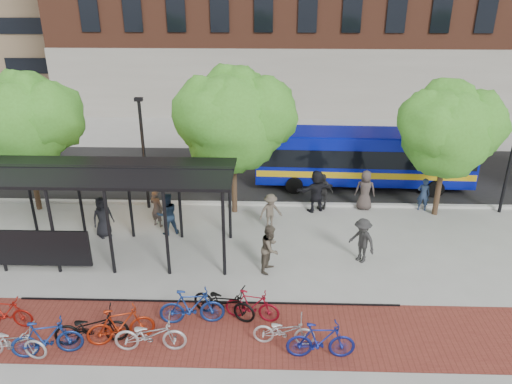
{
  "coord_description": "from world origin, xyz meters",
  "views": [
    {
      "loc": [
        -1.41,
        -17.01,
        10.02
      ],
      "look_at": [
        -1.99,
        1.89,
        1.6
      ],
      "focal_mm": 35.0,
      "sensor_mm": 36.0,
      "label": 1
    }
  ],
  "objects_px": {
    "bike_11": "(321,341)",
    "bike_8": "(224,302)",
    "pedestrian_2": "(167,214)",
    "bike_9": "(252,305)",
    "pedestrian_8": "(270,248)",
    "lamp_post_left": "(144,151)",
    "pedestrian_1": "(157,208)",
    "tree_b": "(235,115)",
    "bike_10": "(284,331)",
    "pedestrian_5": "(316,191)",
    "bike_7": "(192,307)",
    "pedestrian_6": "(365,190)",
    "bike_1": "(5,312)",
    "pedestrian_3": "(270,212)",
    "pedestrian_4": "(322,191)",
    "pedestrian_9": "(362,240)",
    "lamp_post_right": "(512,155)",
    "bike_2": "(13,342)",
    "bike_3": "(47,338)",
    "bus": "(363,155)",
    "bus_shelter": "(86,181)",
    "pedestrian_7": "(423,194)",
    "tree_a": "(25,119)",
    "bike_4": "(91,327)",
    "tree_c": "(450,127)",
    "pedestrian_0": "(103,217)",
    "bike_6": "(150,334)",
    "bike_5": "(121,325)"
  },
  "relations": [
    {
      "from": "bike_7",
      "to": "pedestrian_8",
      "type": "height_order",
      "value": "pedestrian_8"
    },
    {
      "from": "lamp_post_left",
      "to": "pedestrian_5",
      "type": "xyz_separation_m",
      "value": [
        7.67,
        -0.13,
        -1.77
      ]
    },
    {
      "from": "pedestrian_3",
      "to": "bike_7",
      "type": "bearing_deg",
      "value": -134.62
    },
    {
      "from": "pedestrian_5",
      "to": "pedestrian_8",
      "type": "distance_m",
      "value": 5.37
    },
    {
      "from": "bus_shelter",
      "to": "bike_3",
      "type": "height_order",
      "value": "bus_shelter"
    },
    {
      "from": "lamp_post_left",
      "to": "lamp_post_right",
      "type": "distance_m",
      "value": 16.0
    },
    {
      "from": "bus",
      "to": "pedestrian_4",
      "type": "height_order",
      "value": "bus"
    },
    {
      "from": "tree_b",
      "to": "pedestrian_8",
      "type": "height_order",
      "value": "tree_b"
    },
    {
      "from": "tree_c",
      "to": "lamp_post_left",
      "type": "xyz_separation_m",
      "value": [
        -13.09,
        0.25,
        -1.31
      ]
    },
    {
      "from": "lamp_post_left",
      "to": "pedestrian_1",
      "type": "relative_size",
      "value": 3.09
    },
    {
      "from": "bike_4",
      "to": "pedestrian_3",
      "type": "relative_size",
      "value": 1.34
    },
    {
      "from": "tree_b",
      "to": "pedestrian_3",
      "type": "bearing_deg",
      "value": -46.78
    },
    {
      "from": "bike_11",
      "to": "bike_8",
      "type": "bearing_deg",
      "value": 57.78
    },
    {
      "from": "bike_1",
      "to": "bike_5",
      "type": "xyz_separation_m",
      "value": [
        3.7,
        -0.57,
        0.08
      ]
    },
    {
      "from": "pedestrian_6",
      "to": "bike_3",
      "type": "bearing_deg",
      "value": 52.32
    },
    {
      "from": "bike_4",
      "to": "bike_6",
      "type": "bearing_deg",
      "value": -108.27
    },
    {
      "from": "bike_2",
      "to": "bike_9",
      "type": "relative_size",
      "value": 1.14
    },
    {
      "from": "pedestrian_7",
      "to": "tree_b",
      "type": "bearing_deg",
      "value": 14.25
    },
    {
      "from": "tree_b",
      "to": "bike_4",
      "type": "distance_m",
      "value": 10.38
    },
    {
      "from": "bike_9",
      "to": "pedestrian_8",
      "type": "distance_m",
      "value": 2.92
    },
    {
      "from": "bike_3",
      "to": "lamp_post_left",
      "type": "bearing_deg",
      "value": -16.92
    },
    {
      "from": "bus_shelter",
      "to": "pedestrian_3",
      "type": "height_order",
      "value": "bus_shelter"
    },
    {
      "from": "bike_9",
      "to": "bike_7",
      "type": "bearing_deg",
      "value": 108.9
    },
    {
      "from": "bike_7",
      "to": "pedestrian_9",
      "type": "distance_m",
      "value": 6.92
    },
    {
      "from": "lamp_post_right",
      "to": "pedestrian_8",
      "type": "height_order",
      "value": "lamp_post_right"
    },
    {
      "from": "bike_3",
      "to": "bike_10",
      "type": "distance_m",
      "value": 6.71
    },
    {
      "from": "pedestrian_6",
      "to": "pedestrian_8",
      "type": "distance_m",
      "value": 6.76
    },
    {
      "from": "pedestrian_0",
      "to": "bike_8",
      "type": "bearing_deg",
      "value": -83.8
    },
    {
      "from": "tree_b",
      "to": "bike_1",
      "type": "height_order",
      "value": "tree_b"
    },
    {
      "from": "pedestrian_4",
      "to": "pedestrian_9",
      "type": "xyz_separation_m",
      "value": [
        1.05,
        -4.58,
        0.04
      ]
    },
    {
      "from": "bus",
      "to": "bike_11",
      "type": "height_order",
      "value": "bus"
    },
    {
      "from": "bus_shelter",
      "to": "pedestrian_7",
      "type": "xyz_separation_m",
      "value": [
        13.66,
        4.2,
        -2.23
      ]
    },
    {
      "from": "tree_b",
      "to": "pedestrian_2",
      "type": "height_order",
      "value": "tree_b"
    },
    {
      "from": "bike_11",
      "to": "pedestrian_2",
      "type": "xyz_separation_m",
      "value": [
        -5.66,
        7.09,
        0.31
      ]
    },
    {
      "from": "pedestrian_9",
      "to": "bike_8",
      "type": "bearing_deg",
      "value": -95.35
    },
    {
      "from": "lamp_post_right",
      "to": "pedestrian_2",
      "type": "height_order",
      "value": "lamp_post_right"
    },
    {
      "from": "bike_8",
      "to": "bike_7",
      "type": "bearing_deg",
      "value": 130.35
    },
    {
      "from": "tree_a",
      "to": "bike_8",
      "type": "distance_m",
      "value": 12.41
    },
    {
      "from": "bike_1",
      "to": "pedestrian_3",
      "type": "distance_m",
      "value": 10.42
    },
    {
      "from": "tree_b",
      "to": "pedestrian_1",
      "type": "relative_size",
      "value": 3.91
    },
    {
      "from": "tree_b",
      "to": "bike_10",
      "type": "height_order",
      "value": "tree_b"
    },
    {
      "from": "tree_b",
      "to": "pedestrian_6",
      "type": "bearing_deg",
      "value": 3.91
    },
    {
      "from": "bike_2",
      "to": "pedestrian_5",
      "type": "xyz_separation_m",
      "value": [
        9.23,
        9.66,
        0.45
      ]
    },
    {
      "from": "bike_1",
      "to": "bike_11",
      "type": "bearing_deg",
      "value": -93.3
    },
    {
      "from": "lamp_post_right",
      "to": "pedestrian_5",
      "type": "height_order",
      "value": "lamp_post_right"
    },
    {
      "from": "bus_shelter",
      "to": "bike_2",
      "type": "xyz_separation_m",
      "value": [
        -0.42,
        -5.72,
        -2.48
      ]
    },
    {
      "from": "pedestrian_6",
      "to": "pedestrian_4",
      "type": "bearing_deg",
      "value": 7.56
    },
    {
      "from": "lamp_post_right",
      "to": "bike_8",
      "type": "distance_m",
      "value": 14.34
    },
    {
      "from": "pedestrian_1",
      "to": "pedestrian_4",
      "type": "bearing_deg",
      "value": -138.57
    },
    {
      "from": "bike_1",
      "to": "pedestrian_7",
      "type": "height_order",
      "value": "pedestrian_7"
    }
  ]
}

